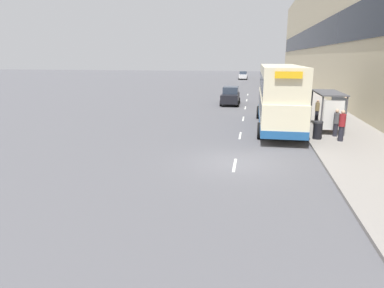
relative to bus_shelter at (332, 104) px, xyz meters
name	(u,v)px	position (x,y,z in m)	size (l,w,h in m)	color
ground_plane	(235,163)	(-5.77, -7.98, -1.88)	(220.00, 220.00, 0.00)	#515156
pavement	(292,90)	(0.73, 30.52, -1.81)	(5.00, 93.00, 0.14)	gray
terrace_facade	(325,30)	(4.72, 30.52, 6.71)	(3.10, 93.00, 17.18)	#C6B793
lane_mark_0	(235,165)	(-5.77, -8.33, -1.87)	(0.12, 2.00, 0.01)	silver
lane_mark_1	(240,136)	(-5.77, -2.11, -1.87)	(0.12, 2.00, 0.01)	silver
lane_mark_2	(243,119)	(-5.77, 4.11, -1.87)	(0.12, 2.00, 0.01)	silver
lane_mark_3	(245,108)	(-5.77, 10.33, -1.87)	(0.12, 2.00, 0.01)	silver
lane_mark_4	(247,100)	(-5.77, 16.56, -1.87)	(0.12, 2.00, 0.01)	silver
lane_mark_5	(248,95)	(-5.77, 22.78, -1.87)	(0.12, 2.00, 0.01)	silver
bus_shelter	(332,104)	(0.00, 0.00, 0.00)	(1.60, 4.20, 2.48)	#4C4C51
double_decker_bus_near	(279,96)	(-3.30, 0.72, 0.41)	(2.85, 11.22, 4.30)	beige
car_0	(243,75)	(-7.47, 55.21, -1.00)	(1.94, 4.36, 1.77)	silver
car_1	(230,96)	(-7.40, 12.57, -0.97)	(1.93, 4.43, 1.85)	black
pedestrian_at_shelter	(336,123)	(-0.02, -1.82, -0.89)	(0.33, 0.33, 1.66)	#23232D
pedestrian_1	(342,125)	(0.01, -3.09, -0.81)	(0.36, 0.36, 1.81)	#23232D
pedestrian_2	(317,110)	(-0.24, 3.48, -0.92)	(0.32, 0.32, 1.60)	#23232D
pedestrian_3	(345,107)	(2.11, 4.95, -0.86)	(0.34, 0.34, 1.71)	#23232D
litter_bin	(318,130)	(-1.22, -2.75, -1.21)	(0.55, 0.55, 1.05)	black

